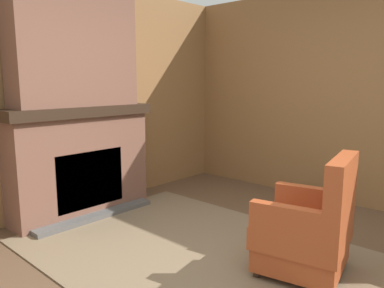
% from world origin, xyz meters
% --- Properties ---
extents(ground_plane, '(14.00, 14.00, 0.00)m').
position_xyz_m(ground_plane, '(0.00, 0.00, 0.00)').
color(ground_plane, brown).
extents(wood_panel_wall_left, '(0.06, 5.37, 2.62)m').
position_xyz_m(wood_panel_wall_left, '(-2.42, 0.00, 1.31)').
color(wood_panel_wall_left, olive).
rests_on(wood_panel_wall_left, ground).
extents(wood_panel_wall_back, '(5.37, 0.09, 2.62)m').
position_xyz_m(wood_panel_wall_back, '(0.02, 2.41, 1.32)').
color(wood_panel_wall_back, olive).
rests_on(wood_panel_wall_back, ground).
extents(fireplace_hearth, '(0.63, 1.66, 1.22)m').
position_xyz_m(fireplace_hearth, '(-2.16, 0.00, 0.61)').
color(fireplace_hearth, brown).
rests_on(fireplace_hearth, ground).
extents(chimney_breast, '(0.37, 1.37, 1.38)m').
position_xyz_m(chimney_breast, '(-2.18, 0.00, 1.91)').
color(chimney_breast, brown).
rests_on(chimney_breast, fireplace_hearth).
extents(area_rug, '(3.64, 2.16, 0.01)m').
position_xyz_m(area_rug, '(-0.24, 0.13, 0.01)').
color(area_rug, '#7A664C').
rests_on(area_rug, ground).
extents(armchair, '(0.77, 0.78, 0.95)m').
position_xyz_m(armchair, '(0.33, 0.45, 0.35)').
color(armchair, '#A84723').
rests_on(armchair, ground).
extents(firewood_stack, '(0.43, 0.40, 0.22)m').
position_xyz_m(firewood_stack, '(-0.37, 1.89, 0.10)').
color(firewood_stack, brown).
rests_on(firewood_stack, ground).
extents(oil_lamp_vase, '(0.11, 0.11, 0.30)m').
position_xyz_m(oil_lamp_vase, '(-2.22, -0.47, 1.33)').
color(oil_lamp_vase, '#47708E').
rests_on(oil_lamp_vase, fireplace_hearth).
extents(storage_case, '(0.15, 0.24, 0.13)m').
position_xyz_m(storage_case, '(-2.22, 0.09, 1.29)').
color(storage_case, gray).
rests_on(storage_case, fireplace_hearth).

